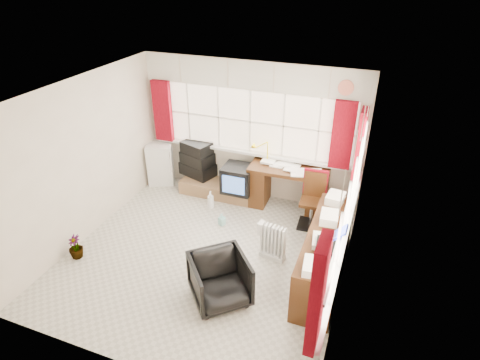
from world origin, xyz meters
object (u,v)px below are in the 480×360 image
object	(u,v)px
desk	(289,184)
crt_tv	(238,179)
credenza	(325,253)
tv_bench	(218,188)
desk_lamp	(268,147)
office_chair	(220,280)
task_chair	(313,197)
radiator	(273,245)
mini_fridge	(161,163)

from	to	relation	value
desk	crt_tv	world-z (taller)	desk
credenza	tv_bench	distance (m)	2.75
desk_lamp	office_chair	distance (m)	2.71
task_chair	credenza	distance (m)	1.31
desk_lamp	credenza	bearing A→B (deg)	-50.75
task_chair	radiator	world-z (taller)	task_chair
desk_lamp	task_chair	size ratio (longest dim) A/B	0.41
office_chair	task_chair	bearing A→B (deg)	29.29
credenza	desk	bearing A→B (deg)	120.25
crt_tv	desk	bearing A→B (deg)	13.32
crt_tv	credenza	bearing A→B (deg)	-37.53
tv_bench	mini_fridge	distance (m)	1.28
desk	office_chair	world-z (taller)	desk
credenza	office_chair	bearing A→B (deg)	-141.76
mini_fridge	desk_lamp	bearing A→B (deg)	1.86
desk_lamp	office_chair	size ratio (longest dim) A/B	0.54
desk_lamp	office_chair	world-z (taller)	desk_lamp
desk	desk_lamp	world-z (taller)	desk_lamp
radiator	tv_bench	world-z (taller)	radiator
tv_bench	crt_tv	world-z (taller)	crt_tv
radiator	credenza	bearing A→B (deg)	-8.76
radiator	tv_bench	size ratio (longest dim) A/B	0.41
desk	crt_tv	bearing A→B (deg)	-166.68
credenza	tv_bench	world-z (taller)	credenza
credenza	tv_bench	size ratio (longest dim) A/B	1.43
radiator	mini_fridge	bearing A→B (deg)	151.74
office_chair	crt_tv	bearing A→B (deg)	63.90
radiator	tv_bench	distance (m)	2.06
desk	radiator	bearing A→B (deg)	-83.86
mini_fridge	tv_bench	bearing A→B (deg)	-3.66
radiator	crt_tv	world-z (taller)	crt_tv
desk_lamp	crt_tv	bearing A→B (deg)	-148.13
office_chair	crt_tv	distance (m)	2.41
office_chair	desk	bearing A→B (deg)	43.08
mini_fridge	desk	bearing A→B (deg)	0.00
desk	office_chair	xyz separation A→B (m)	(-0.24, -2.53, -0.11)
crt_tv	mini_fridge	bearing A→B (deg)	173.09
desk	credenza	bearing A→B (deg)	-59.75
radiator	credenza	size ratio (longest dim) A/B	0.29
radiator	mini_fridge	xyz separation A→B (m)	(-2.75, 1.48, 0.18)
credenza	mini_fridge	bearing A→B (deg)	155.61
mini_fridge	task_chair	bearing A→B (deg)	-6.76
radiator	crt_tv	size ratio (longest dim) A/B	1.06
desk_lamp	desk	bearing A→B (deg)	-9.23
desk_lamp	tv_bench	world-z (taller)	desk_lamp
desk_lamp	task_chair	bearing A→B (deg)	-24.92
radiator	mini_fridge	world-z (taller)	mini_fridge
office_chair	tv_bench	size ratio (longest dim) A/B	0.51
office_chair	mini_fridge	size ratio (longest dim) A/B	0.88
crt_tv	task_chair	bearing A→B (deg)	-6.58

